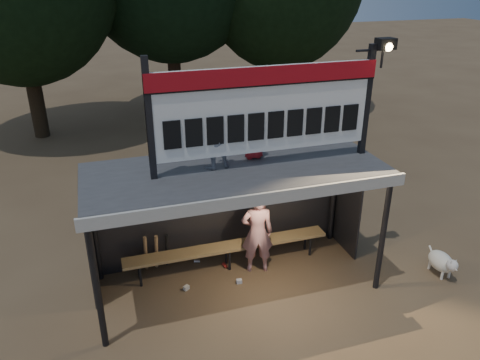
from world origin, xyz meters
name	(u,v)px	position (x,y,z in m)	size (l,w,h in m)	color
ground	(236,282)	(0.00, 0.00, 0.00)	(80.00, 80.00, 0.00)	#4F3C27
player	(257,232)	(0.50, 0.28, 0.83)	(0.61, 0.40, 1.66)	silver
child_a	(213,137)	(-0.34, 0.13, 2.86)	(0.52, 0.41, 1.08)	gray
child_b	(254,134)	(0.43, 0.34, 2.76)	(0.43, 0.28, 0.87)	#AA1A1F
dugout_shelter	(232,188)	(0.00, 0.24, 1.85)	(5.10, 2.08, 2.32)	#373739
scoreboard_assembly	(269,106)	(0.56, -0.01, 3.32)	(4.10, 0.27, 1.99)	black
bench	(228,247)	(0.00, 0.55, 0.43)	(4.00, 0.35, 0.48)	#997A48
dog	(442,262)	(3.80, -0.92, 0.28)	(0.36, 0.81, 0.49)	silver
bats	(156,252)	(-1.34, 0.82, 0.43)	(0.47, 0.32, 0.84)	olive
litter	(223,269)	(-0.13, 0.44, 0.04)	(1.88, 0.97, 0.08)	red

